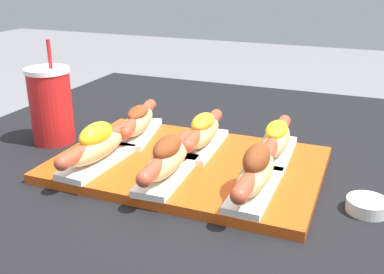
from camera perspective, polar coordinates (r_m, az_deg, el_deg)
serving_tray at (r=0.86m, az=-0.50°, el=-3.48°), size 0.49×0.34×0.02m
hot_dog_0 at (r=0.85m, az=-11.98°, el=-1.20°), size 0.07×0.22×0.08m
hot_dog_1 at (r=0.78m, az=-3.13°, el=-2.86°), size 0.07×0.22×0.07m
hot_dog_2 at (r=0.73m, az=8.12°, el=-4.46°), size 0.06×0.22×0.08m
hot_dog_3 at (r=0.98m, az=-6.71°, el=2.01°), size 0.10×0.21×0.07m
hot_dog_4 at (r=0.90m, az=1.38°, el=0.58°), size 0.07×0.22×0.07m
hot_dog_5 at (r=0.88m, az=10.63°, el=-0.38°), size 0.07×0.22×0.07m
sauce_bowl at (r=0.77m, az=21.39°, el=-8.03°), size 0.07×0.07×0.02m
drink_cup at (r=1.02m, az=-17.47°, el=3.85°), size 0.09×0.09×0.23m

